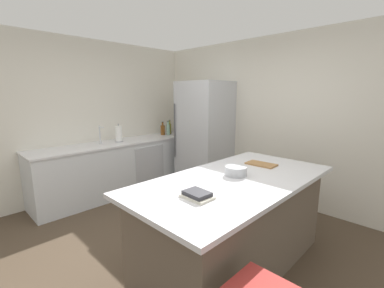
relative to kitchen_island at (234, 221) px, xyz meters
The scene contains 16 objects.
ground_plane 0.79m from the kitchen_island, 144.92° to the right, with size 7.20×7.20×0.00m, color #4C3D2D.
wall_rear 2.13m from the kitchen_island, 105.59° to the left, with size 6.00×0.10×2.60m, color silver.
wall_left 3.11m from the kitchen_island, behind, with size 0.10×6.00×2.60m, color silver.
counter_run_left 2.61m from the kitchen_island, behind, with size 0.68×2.95×0.90m.
kitchen_island is the anchor object (origin of this frame).
refrigerator 2.30m from the kitchen_island, 139.57° to the left, with size 0.82×0.78×1.93m.
sink_faucet 2.71m from the kitchen_island, behind, with size 0.15×0.05×0.30m.
paper_towel_roll 2.67m from the kitchen_island, behind, with size 0.14×0.14×0.31m.
vinegar_bottle 3.05m from the kitchen_island, 146.99° to the left, with size 0.05×0.05×0.33m.
hot_sauce_bottle 3.04m from the kitchen_island, 149.24° to the left, with size 0.04×0.04×0.24m.
olive_oil_bottle 3.09m from the kitchen_island, 151.48° to the left, with size 0.06×0.06×0.29m.
gin_bottle 2.98m from the kitchen_island, 152.59° to the left, with size 0.07×0.07×0.28m.
whiskey_bottle 2.99m from the kitchen_island, 154.73° to the left, with size 0.09×0.09×0.26m.
cookbook_stack 0.78m from the kitchen_island, 83.89° to the right, with size 0.24×0.17×0.05m.
mixing_bowl 0.50m from the kitchen_island, 124.63° to the left, with size 0.22×0.22×0.09m.
cutting_board 0.75m from the kitchen_island, 96.30° to the left, with size 0.34×0.20×0.02m.
Camera 1 is at (1.89, -1.61, 1.71)m, focal length 24.06 mm.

